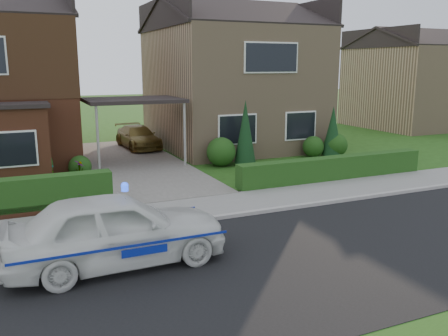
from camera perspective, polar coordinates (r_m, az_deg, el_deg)
ground at (r=10.16m, az=4.53°, el=-11.47°), size 120.00×120.00×0.00m
road at (r=10.16m, az=4.53°, el=-11.47°), size 60.00×6.00×0.02m
kerb at (r=12.72m, az=-2.07°, el=-6.18°), size 60.00×0.16×0.12m
sidewalk at (r=13.66m, az=-3.72°, el=-4.94°), size 60.00×2.00×0.10m
driveway at (r=20.08m, az=-10.60°, el=0.50°), size 3.80×12.00×0.12m
house_right at (r=24.42m, az=0.92°, el=11.28°), size 7.50×8.06×7.25m
carport_link at (r=19.68m, az=-10.87°, el=7.89°), size 3.80×3.00×2.77m
hedge_right at (r=17.46m, az=12.93°, el=-1.58°), size 7.50×0.55×0.80m
shrub_left_mid at (r=17.79m, az=-21.97°, el=0.27°), size 1.32×1.32×1.32m
shrub_left_near at (r=18.24m, az=-16.94°, el=0.14°), size 0.84×0.84×0.84m
shrub_right_near at (r=19.47m, az=-0.35°, el=1.96°), size 1.20×1.20×1.20m
shrub_right_mid at (r=21.81m, az=10.69°, el=2.54°), size 0.96×0.96×0.96m
shrub_right_far at (r=22.14m, az=13.28°, el=2.73°), size 1.08×1.08×1.08m
conifer_a at (r=19.60m, az=2.57°, el=4.09°), size 0.90×0.90×2.60m
conifer_b at (r=21.94m, az=12.93°, el=4.14°), size 0.90×0.90×2.20m
neighbour_right at (r=34.43m, az=21.64°, el=8.95°), size 6.50×7.00×5.20m
police_car at (r=10.07m, az=-12.88°, el=-7.26°), size 4.16×4.55×1.71m
driveway_car at (r=23.56m, az=-10.30°, el=3.70°), size 1.73×3.77×1.07m
potted_plant_a at (r=17.57m, az=-20.39°, el=-0.68°), size 0.41×0.28×0.76m
potted_plant_c at (r=17.54m, az=-16.95°, el=-0.42°), size 0.45×0.45×0.78m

